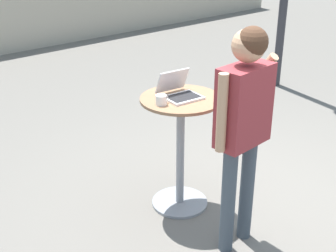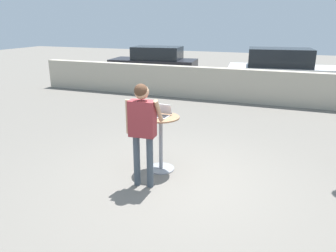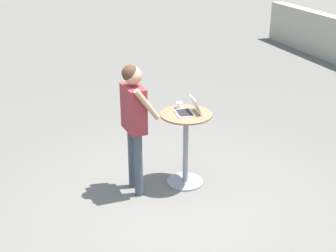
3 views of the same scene
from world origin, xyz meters
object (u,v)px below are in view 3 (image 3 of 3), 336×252
Objects in this scene: cafe_table at (186,141)px; laptop at (188,110)px; coffee_mug at (179,105)px; standing_person at (134,113)px.

cafe_table is 3.05× the size of laptop.
standing_person reaches higher than coffee_mug.
standing_person is (0.19, -0.69, 0.05)m from coffee_mug.
laptop is at bearing 79.30° from cafe_table.
laptop is at bearing 87.11° from standing_person.
laptop reaches higher than cafe_table.
cafe_table is at bearing -100.70° from laptop.
coffee_mug is at bearing -170.25° from laptop.
laptop is 0.23m from coffee_mug.
standing_person is at bearing -74.70° from coffee_mug.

